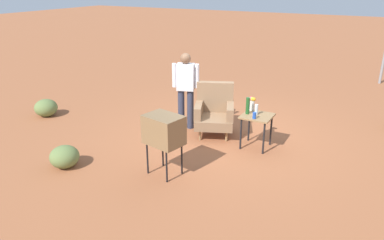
{
  "coord_description": "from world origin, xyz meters",
  "views": [
    {
      "loc": [
        2.74,
        -6.55,
        3.05
      ],
      "look_at": [
        -0.19,
        -1.07,
        0.65
      ],
      "focal_mm": 34.28,
      "sensor_mm": 36.0,
      "label": 1
    }
  ],
  "objects_px": {
    "armchair": "(214,111)",
    "bottle_short_clear": "(256,110)",
    "side_table": "(257,120)",
    "soda_can_blue": "(254,115)",
    "flower_vase": "(252,103)",
    "person_standing": "(186,86)",
    "bottle_wine_green": "(248,106)",
    "tv_on_stand": "(164,130)"
  },
  "relations": [
    {
      "from": "soda_can_blue",
      "to": "flower_vase",
      "type": "xyz_separation_m",
      "value": [
        -0.2,
        0.42,
        0.09
      ]
    },
    {
      "from": "tv_on_stand",
      "to": "soda_can_blue",
      "type": "distance_m",
      "value": 1.82
    },
    {
      "from": "side_table",
      "to": "bottle_short_clear",
      "type": "distance_m",
      "value": 0.2
    },
    {
      "from": "flower_vase",
      "to": "tv_on_stand",
      "type": "bearing_deg",
      "value": -112.33
    },
    {
      "from": "armchair",
      "to": "side_table",
      "type": "distance_m",
      "value": 1.01
    },
    {
      "from": "armchair",
      "to": "bottle_short_clear",
      "type": "distance_m",
      "value": 1.01
    },
    {
      "from": "bottle_short_clear",
      "to": "soda_can_blue",
      "type": "xyz_separation_m",
      "value": [
        0.04,
        -0.22,
        -0.04
      ]
    },
    {
      "from": "armchair",
      "to": "soda_can_blue",
      "type": "distance_m",
      "value": 1.1
    },
    {
      "from": "bottle_wine_green",
      "to": "soda_can_blue",
      "type": "height_order",
      "value": "bottle_wine_green"
    },
    {
      "from": "bottle_wine_green",
      "to": "soda_can_blue",
      "type": "distance_m",
      "value": 0.29
    },
    {
      "from": "bottle_short_clear",
      "to": "flower_vase",
      "type": "bearing_deg",
      "value": 127.61
    },
    {
      "from": "person_standing",
      "to": "bottle_short_clear",
      "type": "distance_m",
      "value": 1.66
    },
    {
      "from": "side_table",
      "to": "soda_can_blue",
      "type": "xyz_separation_m",
      "value": [
        0.01,
        -0.19,
        0.16
      ]
    },
    {
      "from": "flower_vase",
      "to": "armchair",
      "type": "bearing_deg",
      "value": -179.32
    },
    {
      "from": "bottle_wine_green",
      "to": "tv_on_stand",
      "type": "bearing_deg",
      "value": -114.97
    },
    {
      "from": "side_table",
      "to": "bottle_short_clear",
      "type": "xyz_separation_m",
      "value": [
        -0.03,
        0.03,
        0.2
      ]
    },
    {
      "from": "soda_can_blue",
      "to": "person_standing",
      "type": "bearing_deg",
      "value": 165.91
    },
    {
      "from": "bottle_short_clear",
      "to": "side_table",
      "type": "bearing_deg",
      "value": -40.75
    },
    {
      "from": "soda_can_blue",
      "to": "flower_vase",
      "type": "distance_m",
      "value": 0.48
    },
    {
      "from": "bottle_short_clear",
      "to": "flower_vase",
      "type": "height_order",
      "value": "flower_vase"
    },
    {
      "from": "side_table",
      "to": "tv_on_stand",
      "type": "distance_m",
      "value": 1.99
    },
    {
      "from": "side_table",
      "to": "flower_vase",
      "type": "distance_m",
      "value": 0.39
    },
    {
      "from": "tv_on_stand",
      "to": "soda_can_blue",
      "type": "height_order",
      "value": "tv_on_stand"
    },
    {
      "from": "bottle_short_clear",
      "to": "bottle_wine_green",
      "type": "distance_m",
      "value": 0.18
    },
    {
      "from": "armchair",
      "to": "bottle_wine_green",
      "type": "distance_m",
      "value": 0.88
    },
    {
      "from": "tv_on_stand",
      "to": "bottle_wine_green",
      "type": "height_order",
      "value": "tv_on_stand"
    },
    {
      "from": "armchair",
      "to": "flower_vase",
      "type": "bearing_deg",
      "value": 0.68
    },
    {
      "from": "bottle_short_clear",
      "to": "soda_can_blue",
      "type": "relative_size",
      "value": 1.64
    },
    {
      "from": "tv_on_stand",
      "to": "bottle_wine_green",
      "type": "relative_size",
      "value": 3.22
    },
    {
      "from": "bottle_wine_green",
      "to": "person_standing",
      "type": "bearing_deg",
      "value": 170.97
    },
    {
      "from": "person_standing",
      "to": "armchair",
      "type": "bearing_deg",
      "value": -0.4
    },
    {
      "from": "person_standing",
      "to": "bottle_short_clear",
      "type": "xyz_separation_m",
      "value": [
        1.63,
        -0.2,
        -0.19
      ]
    },
    {
      "from": "bottle_short_clear",
      "to": "armchair",
      "type": "bearing_deg",
      "value": 168.53
    },
    {
      "from": "armchair",
      "to": "tv_on_stand",
      "type": "relative_size",
      "value": 1.03
    },
    {
      "from": "person_standing",
      "to": "bottle_wine_green",
      "type": "distance_m",
      "value": 1.5
    },
    {
      "from": "person_standing",
      "to": "tv_on_stand",
      "type": "bearing_deg",
      "value": -70.71
    },
    {
      "from": "soda_can_blue",
      "to": "tv_on_stand",
      "type": "bearing_deg",
      "value": -123.24
    },
    {
      "from": "side_table",
      "to": "soda_can_blue",
      "type": "relative_size",
      "value": 5.35
    },
    {
      "from": "bottle_short_clear",
      "to": "bottle_wine_green",
      "type": "relative_size",
      "value": 0.62
    },
    {
      "from": "person_standing",
      "to": "soda_can_blue",
      "type": "bearing_deg",
      "value": -14.09
    },
    {
      "from": "flower_vase",
      "to": "person_standing",
      "type": "bearing_deg",
      "value": -179.82
    },
    {
      "from": "side_table",
      "to": "bottle_wine_green",
      "type": "height_order",
      "value": "bottle_wine_green"
    }
  ]
}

